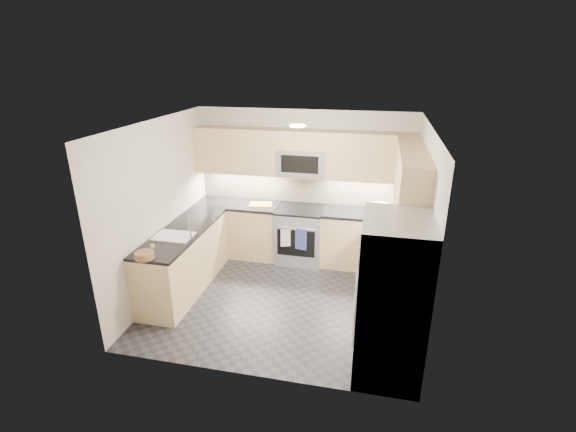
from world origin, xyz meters
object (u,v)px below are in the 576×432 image
(gas_range, at_px, (300,235))
(utensil_bowl, at_px, (380,210))
(fruit_basket, at_px, (145,255))
(refrigerator, at_px, (392,299))
(microwave, at_px, (302,161))
(cutting_board, at_px, (261,204))

(gas_range, height_order, utensil_bowl, utensil_bowl)
(gas_range, relative_size, fruit_basket, 3.85)
(gas_range, height_order, refrigerator, refrigerator)
(microwave, distance_m, cutting_board, 1.02)
(microwave, bearing_deg, gas_range, -90.00)
(microwave, bearing_deg, utensil_bowl, -6.96)
(cutting_board, distance_m, fruit_basket, 2.39)
(gas_range, bearing_deg, fruit_basket, -124.94)
(microwave, xyz_separation_m, utensil_bowl, (1.29, -0.16, -0.67))
(utensil_bowl, bearing_deg, refrigerator, -86.15)
(gas_range, xyz_separation_m, cutting_board, (-0.68, 0.03, 0.49))
(gas_range, relative_size, utensil_bowl, 2.90)
(refrigerator, xyz_separation_m, fruit_basket, (-2.99, 0.22, 0.08))
(microwave, bearing_deg, cutting_board, -171.96)
(fruit_basket, bearing_deg, refrigerator, -4.19)
(refrigerator, height_order, fruit_basket, refrigerator)
(gas_range, distance_m, refrigerator, 2.86)
(refrigerator, relative_size, cutting_board, 4.77)
(microwave, height_order, refrigerator, microwave)
(microwave, bearing_deg, fruit_basket, -123.47)
(gas_range, relative_size, cutting_board, 2.41)
(gas_range, xyz_separation_m, utensil_bowl, (1.29, -0.03, 0.57))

